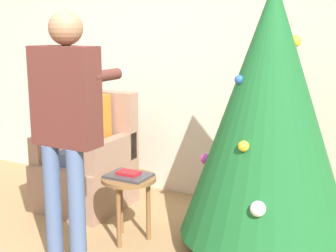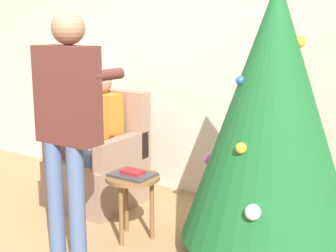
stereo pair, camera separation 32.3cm
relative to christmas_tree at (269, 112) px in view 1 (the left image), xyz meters
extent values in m
cube|color=beige|center=(-1.20, 0.86, 0.28)|extent=(8.00, 0.06, 2.70)
cylinder|color=brown|center=(0.00, 0.00, -1.00)|extent=(0.10, 0.10, 0.14)
cone|color=#195B28|center=(0.00, 0.00, 0.00)|extent=(1.28, 1.28, 1.87)
sphere|color=#2856B2|center=(-0.18, -0.17, 0.24)|extent=(0.07, 0.07, 0.07)
sphere|color=white|center=(0.10, -0.51, -0.54)|extent=(0.10, 0.10, 0.10)
sphere|color=gold|center=(0.13, 0.09, 0.50)|extent=(0.09, 0.09, 0.09)
sphere|color=#B23399|center=(-0.47, -0.05, -0.40)|extent=(0.09, 0.09, 0.09)
sphere|color=red|center=(-0.42, 0.32, -0.59)|extent=(0.07, 0.07, 0.07)
sphere|color=gold|center=(-0.05, -0.39, -0.17)|extent=(0.07, 0.07, 0.07)
cube|color=#93705B|center=(-1.76, 0.07, -0.85)|extent=(0.74, 0.74, 0.44)
cube|color=#93705B|center=(-1.76, 0.37, -0.32)|extent=(0.74, 0.14, 0.63)
cube|color=#93705B|center=(-2.07, 0.07, -0.51)|extent=(0.12, 0.67, 0.26)
cube|color=#93705B|center=(-1.44, 0.07, -0.51)|extent=(0.12, 0.67, 0.26)
cylinder|color=#475B84|center=(-1.86, -0.13, -0.85)|extent=(0.11, 0.11, 0.44)
cylinder|color=#475B84|center=(-1.66, -0.13, -0.85)|extent=(0.11, 0.11, 0.44)
cube|color=#475B84|center=(-1.76, 0.02, -0.57)|extent=(0.32, 0.40, 0.12)
cube|color=orange|center=(-1.76, 0.17, -0.26)|extent=(0.36, 0.20, 0.50)
sphere|color=#936B4C|center=(-1.76, 0.17, 0.09)|extent=(0.20, 0.20, 0.20)
cylinder|color=#475B84|center=(-1.30, -0.87, -0.64)|extent=(0.12, 0.12, 0.87)
cylinder|color=#475B84|center=(-1.09, -0.87, -0.64)|extent=(0.12, 0.12, 0.87)
cube|color=#562823|center=(-1.20, -0.81, 0.13)|extent=(0.48, 0.20, 0.69)
sphere|color=#936B4C|center=(-1.20, -0.77, 0.59)|extent=(0.23, 0.23, 0.23)
cylinder|color=#562823|center=(-1.40, -0.62, 0.27)|extent=(0.08, 0.30, 0.08)
cylinder|color=#562823|center=(-0.99, -0.62, 0.27)|extent=(0.08, 0.30, 0.08)
cube|color=white|center=(-0.99, -0.43, 0.27)|extent=(0.04, 0.14, 0.04)
cylinder|color=brown|center=(-1.00, -0.34, -0.56)|extent=(0.43, 0.43, 0.03)
cylinder|color=brown|center=(-1.00, -0.49, -0.83)|extent=(0.04, 0.04, 0.50)
cylinder|color=brown|center=(-0.86, -0.27, -0.83)|extent=(0.04, 0.04, 0.50)
cylinder|color=brown|center=(-1.13, -0.27, -0.83)|extent=(0.04, 0.04, 0.50)
cube|color=#38383D|center=(-1.00, -0.34, -0.54)|extent=(0.33, 0.25, 0.02)
cube|color=#B21E23|center=(-1.00, -0.34, -0.51)|extent=(0.17, 0.12, 0.02)
camera|label=1|loc=(0.91, -3.27, 0.60)|focal=50.00mm
camera|label=2|loc=(1.19, -3.11, 0.60)|focal=50.00mm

